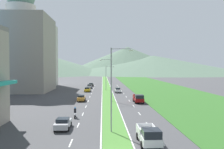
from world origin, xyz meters
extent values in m
cube|color=#477F33|center=(0.00, 60.00, 0.03)|extent=(3.20, 240.00, 0.06)
cube|color=#2D6023|center=(20.60, 60.00, 0.03)|extent=(24.00, 240.00, 0.06)
cube|color=silver|center=(-5.10, 4.50, 0.01)|extent=(0.16, 2.80, 0.01)
cube|color=silver|center=(-5.10, 12.67, 0.01)|extent=(0.16, 2.80, 0.01)
cube|color=silver|center=(-5.10, 20.83, 0.01)|extent=(0.16, 2.80, 0.01)
cube|color=silver|center=(-5.10, 29.00, 0.01)|extent=(0.16, 2.80, 0.01)
cube|color=silver|center=(-5.10, 37.17, 0.01)|extent=(0.16, 2.80, 0.01)
cube|color=silver|center=(-5.10, 45.33, 0.01)|extent=(0.16, 2.80, 0.01)
cube|color=silver|center=(-5.10, 53.50, 0.01)|extent=(0.16, 2.80, 0.01)
cube|color=silver|center=(-5.10, 61.66, 0.01)|extent=(0.16, 2.80, 0.01)
cube|color=silver|center=(-5.10, 69.83, 0.01)|extent=(0.16, 2.80, 0.01)
cube|color=silver|center=(-5.10, 78.00, 0.01)|extent=(0.16, 2.80, 0.01)
cube|color=silver|center=(-5.10, 86.16, 0.01)|extent=(0.16, 2.80, 0.01)
cube|color=silver|center=(5.10, 4.50, 0.01)|extent=(0.16, 2.80, 0.01)
cube|color=silver|center=(5.10, 12.67, 0.01)|extent=(0.16, 2.80, 0.01)
cube|color=silver|center=(5.10, 20.83, 0.01)|extent=(0.16, 2.80, 0.01)
cube|color=silver|center=(5.10, 29.00, 0.01)|extent=(0.16, 2.80, 0.01)
cube|color=silver|center=(5.10, 37.17, 0.01)|extent=(0.16, 2.80, 0.01)
cube|color=silver|center=(5.10, 45.33, 0.01)|extent=(0.16, 2.80, 0.01)
cube|color=silver|center=(5.10, 53.50, 0.01)|extent=(0.16, 2.80, 0.01)
cube|color=silver|center=(5.10, 61.66, 0.01)|extent=(0.16, 2.80, 0.01)
cube|color=silver|center=(5.10, 69.83, 0.01)|extent=(0.16, 2.80, 0.01)
cube|color=silver|center=(5.10, 78.00, 0.01)|extent=(0.16, 2.80, 0.01)
cube|color=silver|center=(5.10, 86.16, 0.01)|extent=(0.16, 2.80, 0.01)
cube|color=silver|center=(-1.75, 60.00, 0.01)|extent=(0.16, 240.00, 0.01)
cube|color=silver|center=(1.75, 60.00, 0.01)|extent=(0.16, 240.00, 0.01)
cube|color=#9E9384|center=(-29.42, 61.81, 12.83)|extent=(19.70, 19.70, 25.66)
cylinder|color=beige|center=(-29.42, 61.81, 27.55)|extent=(9.88, 9.88, 3.76)
cube|color=beige|center=(-28.88, 83.31, 13.22)|extent=(13.51, 13.51, 26.44)
cone|color=#516B56|center=(-103.81, 257.74, 16.49)|extent=(224.28, 224.28, 32.99)
cone|color=#516B56|center=(31.68, 298.39, 17.33)|extent=(171.23, 171.23, 34.65)
cone|color=#516B56|center=(61.13, 273.36, 10.96)|extent=(222.64, 222.64, 21.92)
cylinder|color=#99999E|center=(-0.43, 8.81, 5.48)|extent=(0.18, 0.18, 10.95)
cylinder|color=#99999E|center=(0.84, 8.71, 10.80)|extent=(2.54, 0.30, 0.10)
ellipsoid|color=silver|center=(2.10, 8.61, 10.60)|extent=(0.56, 0.28, 0.20)
cylinder|color=#99999E|center=(0.59, 36.49, 5.19)|extent=(0.18, 0.18, 10.37)
cylinder|color=#99999E|center=(-0.71, 36.51, 10.22)|extent=(2.59, 0.15, 0.10)
ellipsoid|color=silver|center=(-2.00, 36.53, 10.02)|extent=(0.56, 0.28, 0.20)
cylinder|color=#99999E|center=(-0.35, 64.17, 4.34)|extent=(0.18, 0.18, 8.68)
cylinder|color=#99999E|center=(1.03, 64.18, 8.53)|extent=(2.77, 0.12, 0.10)
ellipsoid|color=silver|center=(2.41, 64.19, 8.33)|extent=(0.56, 0.28, 0.20)
cube|color=#C6842D|center=(-6.79, 37.14, 0.67)|extent=(1.72, 4.34, 0.71)
cube|color=black|center=(-6.79, 36.97, 1.29)|extent=(1.48, 1.91, 0.53)
cylinder|color=black|center=(-7.62, 38.49, 0.32)|extent=(0.22, 0.64, 0.64)
cylinder|color=black|center=(-5.97, 38.49, 0.32)|extent=(0.22, 0.64, 0.64)
cylinder|color=black|center=(-7.62, 35.80, 0.32)|extent=(0.22, 0.64, 0.64)
cylinder|color=black|center=(-5.97, 35.80, 0.32)|extent=(0.22, 0.64, 0.64)
cube|color=black|center=(-6.58, 82.21, 0.64)|extent=(1.89, 4.13, 0.63)
cube|color=black|center=(-6.58, 82.04, 1.17)|extent=(1.63, 1.82, 0.44)
cylinder|color=black|center=(-7.48, 83.49, 0.32)|extent=(0.22, 0.64, 0.64)
cylinder|color=black|center=(-5.67, 83.49, 0.32)|extent=(0.22, 0.64, 0.64)
cylinder|color=black|center=(-7.48, 80.93, 0.32)|extent=(0.22, 0.64, 0.64)
cylinder|color=black|center=(-5.67, 80.93, 0.32)|extent=(0.22, 0.64, 0.64)
cube|color=silver|center=(3.39, 56.28, 0.67)|extent=(1.76, 4.40, 0.71)
cube|color=black|center=(3.39, 56.45, 1.29)|extent=(1.51, 1.94, 0.53)
cylinder|color=black|center=(4.24, 54.91, 0.32)|extent=(0.22, 0.64, 0.64)
cylinder|color=black|center=(2.55, 54.91, 0.32)|extent=(0.22, 0.64, 0.64)
cylinder|color=black|center=(4.24, 57.64, 0.32)|extent=(0.22, 0.64, 0.64)
cylinder|color=black|center=(2.55, 57.64, 0.32)|extent=(0.22, 0.64, 0.64)
cube|color=#B2B2B7|center=(-6.72, 72.59, 0.66)|extent=(1.75, 4.19, 0.68)
cube|color=black|center=(-6.72, 72.43, 1.27)|extent=(1.50, 1.85, 0.54)
cylinder|color=black|center=(-7.56, 73.89, 0.32)|extent=(0.22, 0.64, 0.64)
cylinder|color=black|center=(-5.88, 73.89, 0.32)|extent=(0.22, 0.64, 0.64)
cylinder|color=black|center=(-7.56, 71.29, 0.32)|extent=(0.22, 0.64, 0.64)
cylinder|color=black|center=(-5.88, 71.29, 0.32)|extent=(0.22, 0.64, 0.64)
cube|color=#B2B2B7|center=(-6.97, 10.70, 0.68)|extent=(1.87, 4.38, 0.72)
cube|color=black|center=(-6.97, 10.52, 1.27)|extent=(1.60, 1.93, 0.46)
cylinder|color=black|center=(-7.87, 12.06, 0.32)|extent=(0.22, 0.64, 0.64)
cylinder|color=black|center=(-6.08, 12.06, 0.32)|extent=(0.22, 0.64, 0.64)
cylinder|color=black|center=(-7.87, 9.34, 0.32)|extent=(0.22, 0.64, 0.64)
cylinder|color=black|center=(-6.08, 9.34, 0.32)|extent=(0.22, 0.64, 0.64)
cube|color=yellow|center=(-6.74, 59.56, 0.64)|extent=(1.84, 4.61, 0.64)
cube|color=black|center=(-6.74, 59.38, 1.23)|extent=(1.58, 2.03, 0.55)
cylinder|color=black|center=(-7.62, 60.99, 0.32)|extent=(0.22, 0.64, 0.64)
cylinder|color=black|center=(-5.86, 60.99, 0.32)|extent=(0.22, 0.64, 0.64)
cylinder|color=black|center=(-7.62, 58.13, 0.32)|extent=(0.22, 0.64, 0.64)
cylinder|color=black|center=(-5.86, 58.13, 0.32)|extent=(0.22, 0.64, 0.64)
cube|color=silver|center=(3.50, 3.96, 0.80)|extent=(2.00, 5.40, 0.80)
cube|color=black|center=(3.50, 2.36, 1.60)|extent=(1.84, 2.00, 0.80)
cube|color=silver|center=(4.44, 5.06, 1.42)|extent=(0.10, 3.20, 0.44)
cube|color=silver|center=(2.56, 5.06, 1.42)|extent=(0.10, 3.20, 0.44)
cube|color=silver|center=(3.50, 6.61, 1.42)|extent=(1.84, 0.10, 0.44)
cylinder|color=black|center=(4.46, 2.34, 0.40)|extent=(0.26, 0.80, 0.80)
cylinder|color=black|center=(2.54, 2.34, 0.40)|extent=(0.26, 0.80, 0.80)
cylinder|color=black|center=(4.46, 5.58, 0.40)|extent=(0.26, 0.80, 0.80)
cylinder|color=black|center=(2.54, 5.58, 0.40)|extent=(0.26, 0.80, 0.80)
cube|color=maroon|center=(6.89, 34.36, 0.80)|extent=(2.00, 5.40, 0.80)
cube|color=black|center=(6.89, 32.76, 1.60)|extent=(1.84, 2.00, 0.80)
cube|color=maroon|center=(7.83, 35.46, 1.42)|extent=(0.10, 3.20, 0.44)
cube|color=maroon|center=(5.95, 35.46, 1.42)|extent=(0.10, 3.20, 0.44)
cube|color=maroon|center=(6.89, 37.01, 1.42)|extent=(1.84, 0.10, 0.44)
cylinder|color=black|center=(7.85, 32.74, 0.40)|extent=(0.26, 0.80, 0.80)
cylinder|color=black|center=(5.93, 32.74, 0.40)|extent=(0.26, 0.80, 0.80)
cylinder|color=black|center=(7.85, 35.98, 0.40)|extent=(0.26, 0.80, 0.80)
cylinder|color=black|center=(5.93, 35.98, 0.40)|extent=(0.26, 0.80, 0.80)
cylinder|color=black|center=(-6.11, 18.43, 0.30)|extent=(0.10, 0.60, 0.60)
cylinder|color=black|center=(-6.11, 17.03, 0.30)|extent=(0.12, 0.60, 0.60)
cube|color=silver|center=(-6.11, 17.73, 0.47)|extent=(0.20, 1.12, 0.25)
ellipsoid|color=silver|center=(-6.11, 17.93, 0.83)|extent=(0.24, 0.44, 0.24)
cube|color=black|center=(-6.11, 17.63, 1.20)|extent=(0.36, 0.28, 0.70)
sphere|color=blue|center=(-6.11, 17.68, 1.67)|extent=(0.26, 0.26, 0.26)
camera|label=1|loc=(-1.54, -22.25, 8.52)|focal=38.72mm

